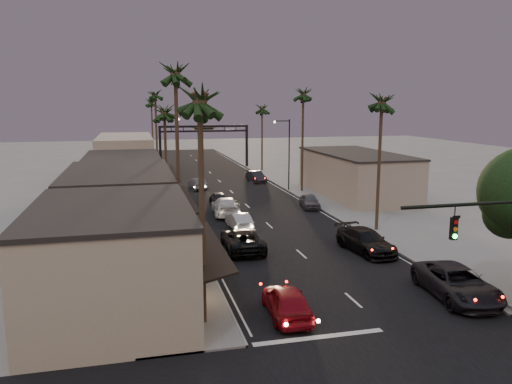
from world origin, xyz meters
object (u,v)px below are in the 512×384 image
palm_ra (382,97)px  oncoming_silver (239,221)px  palm_la (200,93)px  palm_rc (262,106)px  palm_far (151,100)px  palm_lb (175,68)px  streetlight_right (287,149)px  palm_lc (164,108)px  streetlight_left (168,143)px  curbside_near (457,283)px  oncoming_pickup (242,240)px  oncoming_red (287,301)px  arch (204,136)px  palm_ld (155,92)px  palm_rb (303,91)px  curbside_black (366,241)px

palm_ra → oncoming_silver: (-11.51, 3.55, -10.73)m
palm_la → palm_rc: (17.20, 55.00, -0.97)m
palm_ra → palm_far: 56.58m
palm_la → palm_lb: 13.14m
streetlight_right → palm_lc: 18.66m
palm_rc → oncoming_silver: (-11.51, -36.45, -9.76)m
streetlight_left → curbside_near: streetlight_left is taller
streetlight_left → palm_rc: 17.42m
oncoming_pickup → palm_ra: bearing=-164.3°
palm_lb → oncoming_red: bearing=-71.9°
palm_lb → oncoming_silver: size_ratio=3.51×
palm_rc → oncoming_pickup: (-12.62, -43.02, -9.63)m
arch → palm_la: size_ratio=1.15×
palm_lb → oncoming_pickup: (4.58, -1.02, -12.55)m
palm_la → palm_rc: 57.63m
oncoming_silver → curbside_near: size_ratio=0.67×
streetlight_left → arch: bearing=60.0°
curbside_near → palm_la: bearing=-174.0°
arch → streetlight_left: 13.85m
palm_la → palm_ra: (17.20, 15.00, 0.00)m
arch → palm_ra: (8.60, -46.00, 5.91)m
palm_ra → oncoming_red: (-12.90, -15.15, -10.62)m
palm_lb → palm_far: size_ratio=1.15×
palm_lb → oncoming_pickup: bearing=-12.6°
palm_la → palm_ld: palm_ld is taller
arch → oncoming_pickup: arch is taller
streetlight_right → palm_la: bearing=-113.3°
palm_rc → oncoming_silver: bearing=-107.5°
arch → oncoming_red: bearing=-94.0°
streetlight_left → curbside_near: size_ratio=1.40×
palm_lc → palm_lb: bearing=-90.0°
palm_rb → curbside_black: bearing=-98.4°
palm_ld → oncoming_pickup: size_ratio=2.36×
arch → palm_rb: 28.24m
streetlight_left → palm_la: palm_la is taller
palm_ra → curbside_black: 12.59m
palm_rb → palm_ld: bearing=147.4°
palm_lb → palm_ld: size_ratio=1.07×
palm_ld → palm_rb: (17.20, -11.00, 0.00)m
palm_rc → oncoming_pickup: bearing=-106.3°
palm_rc → streetlight_right: bearing=-95.1°
streetlight_left → palm_ra: (15.52, -34.00, 6.11)m
palm_lb → palm_ld: palm_lb is taller
palm_ra → palm_far: bearing=107.4°
streetlight_left → palm_far: (-1.38, 20.00, 6.11)m
arch → curbside_near: size_ratio=2.37×
palm_far → curbside_near: 71.25m
arch → palm_lc: size_ratio=1.25×
arch → palm_ld: 18.61m
arch → streetlight_right: size_ratio=1.69×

